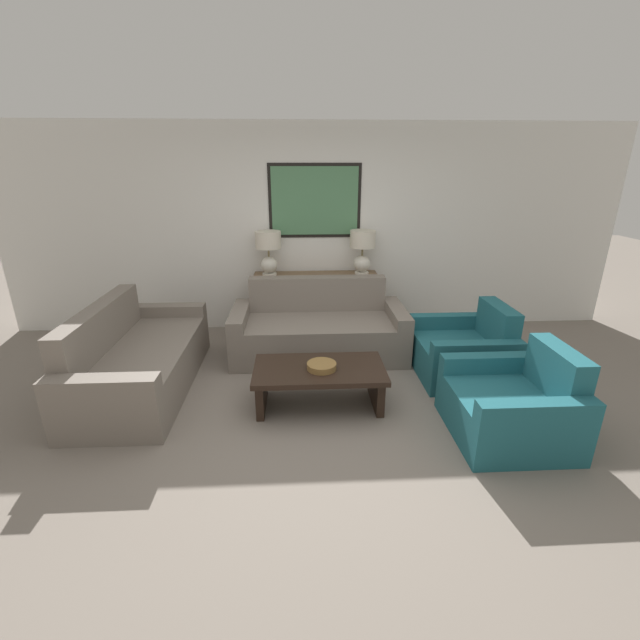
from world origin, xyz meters
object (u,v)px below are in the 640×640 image
(armchair_near_back_wall, at_px, (464,352))
(decorative_bowl, at_px, (322,366))
(console_table, at_px, (316,303))
(couch_by_side, at_px, (138,361))
(table_lamp_left, at_px, (268,248))
(couch_by_back_wall, at_px, (319,331))
(coffee_table, at_px, (319,377))
(table_lamp_right, at_px, (362,247))
(armchair_near_camera, at_px, (513,406))

(armchair_near_back_wall, bearing_deg, decorative_bowl, -159.70)
(console_table, distance_m, couch_by_side, 2.35)
(console_table, distance_m, table_lamp_left, 0.96)
(couch_by_back_wall, bearing_deg, decorative_bowl, -91.55)
(console_table, bearing_deg, table_lamp_left, 180.00)
(couch_by_side, distance_m, coffee_table, 1.85)
(console_table, xyz_separation_m, armchair_near_back_wall, (1.52, -1.35, -0.13))
(decorative_bowl, bearing_deg, couch_by_back_wall, 88.45)
(table_lamp_right, relative_size, couch_by_back_wall, 0.28)
(table_lamp_right, bearing_deg, table_lamp_left, 180.00)
(table_lamp_left, distance_m, couch_by_back_wall, 1.27)
(coffee_table, bearing_deg, couch_by_side, 166.01)
(console_table, xyz_separation_m, table_lamp_left, (-0.60, 0.00, 0.75))
(coffee_table, height_order, armchair_near_back_wall, armchair_near_back_wall)
(console_table, bearing_deg, couch_by_side, -142.03)
(armchair_near_camera, bearing_deg, table_lamp_right, 110.82)
(console_table, bearing_deg, table_lamp_right, 0.00)
(decorative_bowl, bearing_deg, table_lamp_right, 71.80)
(couch_by_side, bearing_deg, coffee_table, -13.99)
(table_lamp_right, height_order, armchair_near_camera, table_lamp_right)
(couch_by_back_wall, bearing_deg, armchair_near_back_wall, -22.28)
(table_lamp_left, relative_size, couch_by_side, 0.28)
(decorative_bowl, bearing_deg, coffee_table, 121.39)
(table_lamp_left, distance_m, decorative_bowl, 2.13)
(table_lamp_left, distance_m, couch_by_side, 2.09)
(couch_by_side, height_order, coffee_table, couch_by_side)
(coffee_table, bearing_deg, table_lamp_right, 70.96)
(table_lamp_right, distance_m, decorative_bowl, 2.15)
(console_table, relative_size, armchair_near_back_wall, 1.71)
(couch_by_side, bearing_deg, table_lamp_right, 30.51)
(decorative_bowl, xyz_separation_m, armchair_near_back_wall, (1.56, 0.58, -0.16))
(table_lamp_left, bearing_deg, couch_by_back_wall, -50.30)
(console_table, height_order, couch_by_back_wall, couch_by_back_wall)
(table_lamp_left, distance_m, armchair_near_back_wall, 2.66)
(console_table, height_order, decorative_bowl, console_table)
(table_lamp_right, bearing_deg, coffee_table, -109.04)
(console_table, relative_size, couch_by_back_wall, 0.80)
(table_lamp_left, xyz_separation_m, armchair_near_back_wall, (2.12, -1.35, -0.88))
(table_lamp_left, xyz_separation_m, decorative_bowl, (0.57, -1.92, -0.72))
(table_lamp_left, height_order, coffee_table, table_lamp_left)
(decorative_bowl, distance_m, armchair_near_camera, 1.65)
(console_table, relative_size, table_lamp_right, 2.87)
(couch_by_back_wall, relative_size, armchair_near_back_wall, 2.13)
(couch_by_back_wall, xyz_separation_m, coffee_table, (-0.05, -1.17, -0.00))
(couch_by_side, relative_size, coffee_table, 1.67)
(table_lamp_right, relative_size, coffee_table, 0.46)
(couch_by_side, distance_m, decorative_bowl, 1.88)
(decorative_bowl, bearing_deg, couch_by_side, 165.18)
(table_lamp_right, distance_m, couch_by_side, 2.97)
(table_lamp_right, distance_m, armchair_near_back_wall, 1.86)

